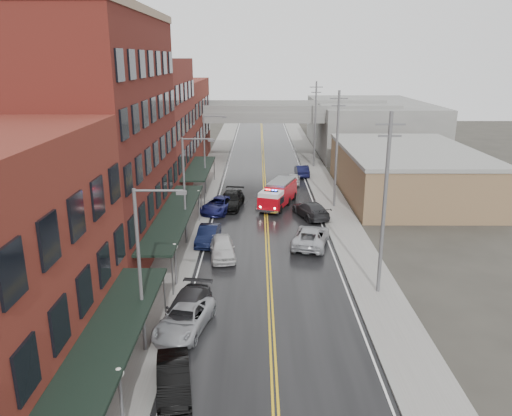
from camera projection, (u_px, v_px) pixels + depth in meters
name	position (u px, v px, depth m)	size (l,w,h in m)	color
road	(266.00, 222.00, 47.65)	(11.00, 160.00, 0.02)	black
sidewalk_left	(190.00, 221.00, 47.66)	(3.00, 160.00, 0.15)	slate
sidewalk_right	(343.00, 221.00, 47.60)	(3.00, 160.00, 0.15)	slate
curb_left	(207.00, 221.00, 47.65)	(0.30, 160.00, 0.15)	gray
curb_right	(325.00, 221.00, 47.61)	(0.30, 160.00, 0.15)	gray
brick_building_b	(96.00, 140.00, 38.40)	(9.00, 20.00, 18.00)	#551816
brick_building_c	(146.00, 128.00, 55.59)	(9.00, 15.00, 15.00)	maroon
brick_building_far	(173.00, 122.00, 72.78)	(9.00, 20.00, 12.00)	maroon
tan_building	(406.00, 173.00, 56.44)	(14.00, 22.00, 5.00)	brown
right_far_block	(368.00, 126.00, 84.72)	(18.00, 30.00, 8.00)	slate
awning_0	(106.00, 344.00, 21.93)	(2.60, 16.00, 3.09)	black
awning_1	(175.00, 214.00, 40.12)	(2.60, 18.00, 3.09)	black
awning_2	(199.00, 168.00, 56.87)	(2.60, 13.00, 3.09)	black
globe_lamp_0	(120.00, 385.00, 20.20)	(0.44, 0.44, 3.12)	#59595B
globe_lamp_1	(175.00, 255.00, 33.61)	(0.44, 0.44, 3.12)	#59595B
globe_lamp_2	(199.00, 199.00, 47.01)	(0.44, 0.44, 3.12)	#59595B
street_lamp_0	(144.00, 262.00, 25.12)	(2.64, 0.22, 9.00)	#59595B
street_lamp_1	(187.00, 185.00, 40.44)	(2.64, 0.22, 9.00)	#59595B
street_lamp_2	(207.00, 150.00, 55.75)	(2.64, 0.22, 9.00)	#59595B
utility_pole_0	(385.00, 202.00, 31.44)	(1.80, 0.24, 12.00)	#59595B
utility_pole_1	(337.00, 148.00, 50.59)	(1.80, 0.24, 12.00)	#59595B
utility_pole_2	(315.00, 123.00, 69.74)	(1.80, 0.24, 12.00)	#59595B
overpass	(263.00, 119.00, 76.56)	(40.00, 10.00, 7.50)	slate
fire_truck	(278.00, 194.00, 52.27)	(4.53, 7.34, 2.56)	#B40813
parked_car_left_1	(174.00, 378.00, 23.24)	(1.51, 4.34, 1.43)	black
parked_car_left_2	(184.00, 319.00, 28.51)	(2.42, 5.25, 1.46)	#9C9FA3
parked_car_left_3	(187.00, 309.00, 29.54)	(2.21, 5.44, 1.58)	#272629
parked_car_left_4	(222.00, 248.00, 39.01)	(1.90, 4.71, 1.61)	silver
parked_car_left_5	(208.00, 235.00, 41.96)	(1.59, 4.55, 1.50)	black
parked_car_left_6	(219.00, 205.00, 50.52)	(2.51, 5.44, 1.51)	#14164C
parked_car_left_7	(231.00, 200.00, 52.02)	(2.32, 5.70, 1.65)	black
parked_car_right_0	(311.00, 236.00, 41.47)	(2.66, 5.77, 1.60)	#A5A8AE
parked_car_right_1	(311.00, 210.00, 48.82)	(2.20, 5.41, 1.57)	#2A2A2D
parked_car_right_2	(293.00, 179.00, 61.78)	(1.63, 4.04, 1.38)	silver
parked_car_right_3	(302.00, 171.00, 65.95)	(1.58, 4.54, 1.50)	black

